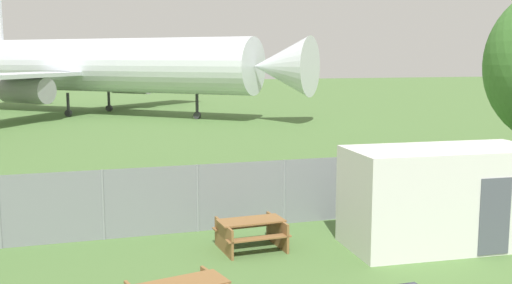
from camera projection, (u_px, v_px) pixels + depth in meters
perimeter_fence at (284, 192)px, 17.32m from camera, size 56.07×0.07×1.89m
airplane at (97, 66)px, 50.29m from camera, size 31.35×28.18×12.97m
portable_cabin at (443, 197)px, 15.31m from camera, size 5.08×2.52×2.54m
picnic_bench_open_grass at (251, 231)px, 15.09m from camera, size 1.71×1.49×0.76m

